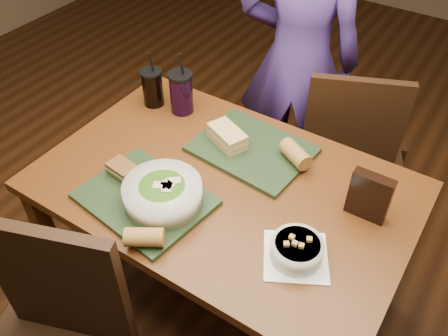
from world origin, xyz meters
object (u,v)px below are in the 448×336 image
Objects in this scene: baguette_far at (295,154)px; cup_cola at (153,87)px; tray_far at (252,149)px; baguette_near at (144,237)px; diner at (298,60)px; sandwich_near at (122,170)px; salad_bowl at (163,192)px; chip_bag at (369,196)px; dining_table at (224,200)px; chair_far at (354,148)px; sandwich_far at (227,136)px; cup_berry at (181,92)px; tray_near at (145,199)px; soup_bowl at (297,250)px.

cup_cola is at bearing 178.29° from baguette_far.
baguette_near reaches higher than tray_far.
diner reaches higher than sandwich_near.
salad_bowl is 0.66m from chip_bag.
chair_far is (0.25, 0.71, -0.14)m from dining_table.
sandwich_far is at bearing 174.62° from chip_bag.
chip_bag is (0.31, -0.10, 0.04)m from baguette_far.
diner is (-0.13, 0.84, 0.13)m from dining_table.
cup_berry is at bearing 145.04° from dining_table.
diner is at bearing 66.67° from cup_berry.
diner reaches higher than baguette_far.
chair_far is 1.05m from tray_near.
sandwich_near reaches higher than tray_near.
sandwich_far reaches higher than tray_far.
tray_near is 3.34× the size of baguette_far.
chip_bag is at bearing -9.39° from cup_berry.
tray_far is 3.56× the size of baguette_near.
baguette_near is 0.94× the size of baguette_far.
baguette_far is (0.30, -0.62, 0.01)m from diner.
diner reaches higher than salad_bowl.
diner is at bearing 87.72° from tray_near.
cup_cola reaches higher than salad_bowl.
sandwich_far is 0.42m from cup_cola.
cup_berry is at bearing -144.80° from chair_far.
sandwich_near is (-0.56, -0.89, 0.27)m from chair_far.
sandwich_near is 0.62m from baguette_far.
cup_berry is at bearing 150.52° from soup_bowl.
chip_bag reaches higher than dining_table.
baguette_far is at bearing -4.75° from cup_berry.
sandwich_far is at bearing -9.49° from cup_cola.
dining_table is 0.83× the size of diner.
baguette_near is at bearing -94.25° from tray_far.
cup_berry is at bearing 175.25° from baguette_far.
chair_far is 2.22× the size of tray_far.
chair_far is 0.62m from tray_far.
sandwich_near is 0.40× the size of cup_berry.
chip_bag is at bearing -4.67° from sandwich_far.
cup_berry is at bearing 120.28° from salad_bowl.
salad_bowl is (-0.10, -0.40, 0.05)m from tray_far.
baguette_far is at bearing -1.71° from cup_cola.
tray_near is (-0.18, -0.22, 0.10)m from dining_table.
tray_far is 0.52m from cup_cola.
cup_berry reaches higher than sandwich_far.
cup_berry reaches higher than tray_far.
chair_far is at bearing 70.87° from dining_table.
salad_bowl is 1.52× the size of chip_bag.
sandwich_near is 0.84m from chip_bag.
cup_berry is (-0.38, 0.27, 0.18)m from dining_table.
cup_berry is (-0.27, 0.47, 0.03)m from salad_bowl.
tray_far is 0.49m from sandwich_near.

